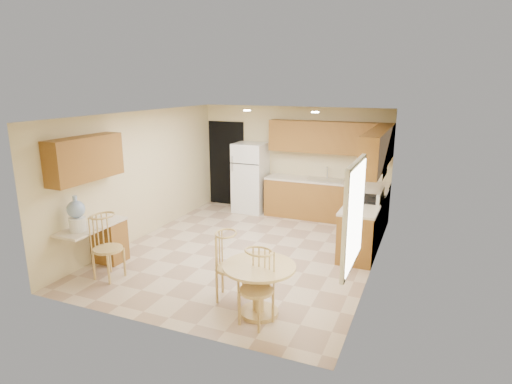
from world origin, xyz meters
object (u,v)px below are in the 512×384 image
at_px(stove, 364,221).
at_px(chair_desk, 103,243).
at_px(dining_table, 259,282).
at_px(chair_table_a, 227,262).
at_px(refrigerator, 250,178).
at_px(chair_table_b, 253,284).
at_px(water_crock, 77,215).

xyz_separation_m(stove, chair_desk, (-3.47, -3.14, 0.16)).
distance_m(stove, dining_table, 3.27).
xyz_separation_m(chair_table_a, chair_desk, (-2.07, -0.14, 0.03)).
relative_size(refrigerator, stove, 1.51).
bearing_deg(chair_desk, chair_table_b, 89.06).
relative_size(refrigerator, dining_table, 1.72).
bearing_deg(chair_table_a, chair_desk, -98.28).
height_order(refrigerator, stove, refrigerator).
bearing_deg(chair_table_a, stove, 142.73).
bearing_deg(water_crock, refrigerator, 76.53).
xyz_separation_m(refrigerator, stove, (2.88, -1.22, -0.36)).
relative_size(chair_table_a, chair_table_b, 1.01).
height_order(stove, water_crock, water_crock).
bearing_deg(water_crock, chair_desk, 2.75).
height_order(dining_table, chair_desk, chair_desk).
bearing_deg(refrigerator, chair_desk, -97.83).
height_order(refrigerator, chair_desk, refrigerator).
xyz_separation_m(chair_table_a, chair_table_b, (0.60, -0.47, -0.01)).
bearing_deg(water_crock, chair_table_b, -5.69).
bearing_deg(stove, refrigerator, 157.01).
xyz_separation_m(chair_desk, water_crock, (-0.45, -0.02, 0.40)).
height_order(dining_table, chair_table_a, chair_table_a).
height_order(stove, dining_table, stove).
bearing_deg(refrigerator, chair_table_b, -66.24).
bearing_deg(chair_table_b, refrigerator, -52.31).
relative_size(stove, water_crock, 1.92).
distance_m(chair_table_b, chair_desk, 2.69).
height_order(chair_table_a, water_crock, water_crock).
bearing_deg(refrigerator, stove, -22.99).
distance_m(chair_table_a, water_crock, 2.56).
distance_m(refrigerator, chair_table_a, 4.47).
bearing_deg(refrigerator, chair_table_a, -70.86).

